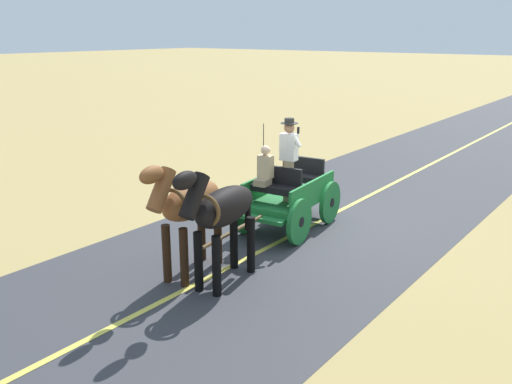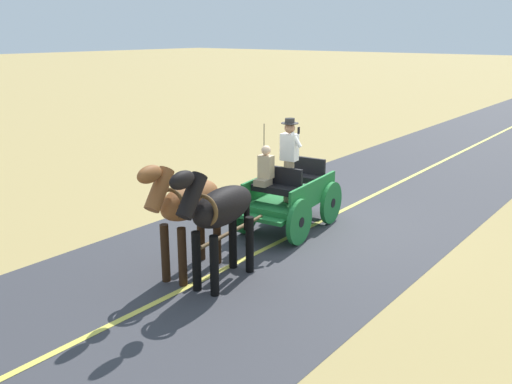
# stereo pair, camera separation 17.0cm
# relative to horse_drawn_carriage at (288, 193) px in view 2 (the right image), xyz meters

# --- Properties ---
(ground_plane) EXTENTS (200.00, 200.00, 0.00)m
(ground_plane) POSITION_rel_horse_drawn_carriage_xyz_m (-0.34, -0.48, -0.82)
(ground_plane) COLOR tan
(road_surface) EXTENTS (5.96, 160.00, 0.01)m
(road_surface) POSITION_rel_horse_drawn_carriage_xyz_m (-0.34, -0.48, -0.81)
(road_surface) COLOR #38383D
(road_surface) RESTS_ON ground
(road_centre_stripe) EXTENTS (0.12, 160.00, 0.00)m
(road_centre_stripe) POSITION_rel_horse_drawn_carriage_xyz_m (-0.34, -0.48, -0.81)
(road_centre_stripe) COLOR #DBCC4C
(road_centre_stripe) RESTS_ON road_surface
(horse_drawn_carriage) EXTENTS (1.66, 4.52, 2.50)m
(horse_drawn_carriage) POSITION_rel_horse_drawn_carriage_xyz_m (0.00, 0.00, 0.00)
(horse_drawn_carriage) COLOR #1E7233
(horse_drawn_carriage) RESTS_ON ground
(horse_near_side) EXTENTS (0.74, 2.14, 2.21)m
(horse_near_side) POSITION_rel_horse_drawn_carriage_xyz_m (-0.67, 2.98, 0.51)
(horse_near_side) COLOR black
(horse_near_side) RESTS_ON ground
(horse_off_side) EXTENTS (0.81, 2.15, 2.21)m
(horse_off_side) POSITION_rel_horse_drawn_carriage_xyz_m (0.02, 3.05, 0.51)
(horse_off_side) COLOR brown
(horse_off_side) RESTS_ON ground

